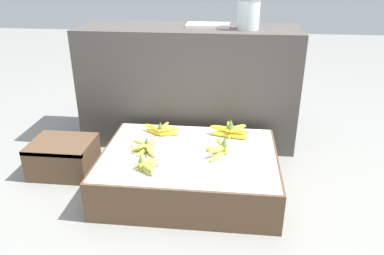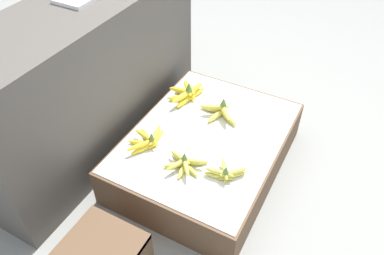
{
  "view_description": "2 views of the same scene",
  "coord_description": "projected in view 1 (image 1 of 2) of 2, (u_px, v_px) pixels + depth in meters",
  "views": [
    {
      "loc": [
        0.21,
        -1.8,
        1.2
      ],
      "look_at": [
        0.01,
        0.04,
        0.36
      ],
      "focal_mm": 35.0,
      "sensor_mm": 36.0,
      "label": 1
    },
    {
      "loc": [
        -1.25,
        -0.58,
        1.52
      ],
      "look_at": [
        -0.15,
        0.01,
        0.39
      ],
      "focal_mm": 35.0,
      "sensor_mm": 36.0,
      "label": 2
    }
  ],
  "objects": [
    {
      "name": "banana_bunch_back_midleft",
      "position": [
        231.0,
        131.0,
        2.23
      ],
      "size": [
        0.25,
        0.17,
        0.11
      ],
      "color": "yellow",
      "rests_on": "display_platform"
    },
    {
      "name": "banana_bunch_middle_midleft",
      "position": [
        220.0,
        148.0,
        2.02
      ],
      "size": [
        0.15,
        0.25,
        0.11
      ],
      "color": "#DBCC4C",
      "rests_on": "display_platform"
    },
    {
      "name": "ground_plane",
      "position": [
        189.0,
        188.0,
        2.14
      ],
      "size": [
        10.0,
        10.0,
        0.0
      ],
      "primitive_type": "plane",
      "color": "gray"
    },
    {
      "name": "banana_bunch_front_left",
      "position": [
        145.0,
        164.0,
        1.88
      ],
      "size": [
        0.13,
        0.18,
        0.08
      ],
      "color": "gold",
      "rests_on": "display_platform"
    },
    {
      "name": "foam_tray_white",
      "position": [
        208.0,
        25.0,
        2.43
      ],
      "size": [
        0.28,
        0.17,
        0.02
      ],
      "color": "white",
      "rests_on": "back_vendor_table"
    },
    {
      "name": "display_platform",
      "position": [
        189.0,
        171.0,
        2.09
      ],
      "size": [
        0.96,
        0.73,
        0.23
      ],
      "color": "brown",
      "rests_on": "ground_plane"
    },
    {
      "name": "glass_jar",
      "position": [
        249.0,
        13.0,
        2.29
      ],
      "size": [
        0.15,
        0.15,
        0.2
      ],
      "color": "silver",
      "rests_on": "back_vendor_table"
    },
    {
      "name": "wooden_crate",
      "position": [
        63.0,
        157.0,
        2.26
      ],
      "size": [
        0.36,
        0.3,
        0.2
      ],
      "color": "brown",
      "rests_on": "ground_plane"
    },
    {
      "name": "back_vendor_table",
      "position": [
        189.0,
        85.0,
        2.6
      ],
      "size": [
        1.45,
        0.48,
        0.79
      ],
      "color": "#4C4742",
      "rests_on": "ground_plane"
    },
    {
      "name": "banana_bunch_back_left",
      "position": [
        162.0,
        130.0,
        2.26
      ],
      "size": [
        0.24,
        0.16,
        0.09
      ],
      "color": "yellow",
      "rests_on": "display_platform"
    },
    {
      "name": "banana_bunch_middle_left",
      "position": [
        146.0,
        147.0,
        2.06
      ],
      "size": [
        0.17,
        0.19,
        0.09
      ],
      "color": "gold",
      "rests_on": "display_platform"
    }
  ]
}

